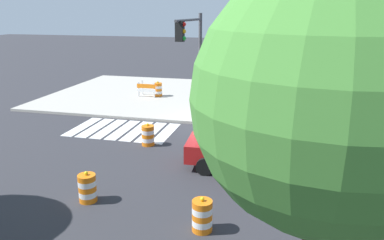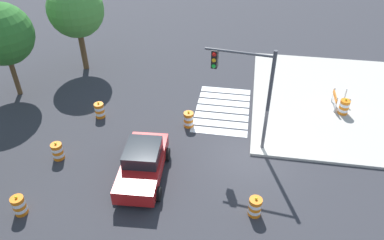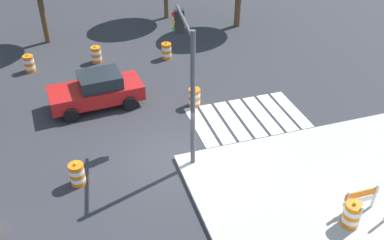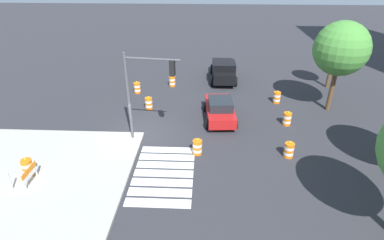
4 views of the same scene
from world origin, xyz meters
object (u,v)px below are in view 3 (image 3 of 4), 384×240
traffic_barrel_far_curb (96,54)px  traffic_light_pole (187,63)px  traffic_barrel_median_near (29,63)px  traffic_barrel_near_corner (77,174)px  traffic_barrel_on_sidewalk (352,214)px  construction_barricade (364,201)px  traffic_barrel_opposite_curb (194,97)px  traffic_barrel_lane_center (166,51)px  sports_car (97,90)px

traffic_barrel_far_curb → traffic_light_pole: (2.49, -9.09, 3.46)m
traffic_barrel_median_near → traffic_barrel_far_curb: same height
traffic_barrel_near_corner → traffic_barrel_far_curb: 10.14m
traffic_barrel_far_curb → traffic_barrel_on_sidewalk: (6.33, -14.89, 0.15)m
traffic_barrel_near_corner → construction_barricade: 10.14m
traffic_barrel_far_curb → traffic_barrel_opposite_curb: 7.15m
traffic_barrel_opposite_curb → traffic_barrel_on_sidewalk: bearing=-74.0°
traffic_barrel_near_corner → traffic_barrel_far_curb: (2.03, 9.93, 0.00)m
traffic_barrel_far_curb → traffic_light_pole: 10.04m
traffic_barrel_lane_center → construction_barricade: size_ratio=0.78×
sports_car → traffic_barrel_median_near: bearing=123.4°
traffic_light_pole → traffic_barrel_on_sidewalk: bearing=-56.6°
traffic_barrel_on_sidewalk → traffic_barrel_lane_center: bearing=99.9°
sports_car → traffic_barrel_opposite_curb: (4.34, -1.45, -0.36)m
traffic_barrel_median_near → traffic_light_pole: traffic_light_pole is taller
sports_car → traffic_barrel_far_curb: bearing=83.2°
traffic_barrel_median_near → traffic_barrel_far_curb: size_ratio=1.00×
traffic_barrel_near_corner → sports_car: bearing=74.4°
traffic_barrel_on_sidewalk → construction_barricade: bearing=26.1°
traffic_barrel_near_corner → traffic_light_pole: (4.53, 0.85, 3.46)m
traffic_barrel_on_sidewalk → sports_car: bearing=123.8°
sports_car → traffic_light_pole: bearing=-55.8°
construction_barricade → traffic_light_pole: bearing=129.2°
traffic_barrel_far_curb → construction_barricade: size_ratio=0.78×
traffic_barrel_median_near → traffic_barrel_near_corner: bearing=-81.1°
traffic_barrel_opposite_curb → traffic_light_pole: traffic_light_pole is taller
traffic_barrel_opposite_curb → traffic_barrel_on_sidewalk: size_ratio=1.00×
traffic_barrel_on_sidewalk → traffic_barrel_median_near: bearing=123.7°
traffic_barrel_near_corner → traffic_barrel_lane_center: size_ratio=1.00×
traffic_barrel_lane_center → traffic_light_pole: traffic_light_pole is taller
construction_barricade → traffic_barrel_opposite_curb: bearing=110.5°
construction_barricade → traffic_barrel_far_curb: bearing=115.6°
traffic_barrel_opposite_curb → traffic_barrel_lane_center: bearing=89.3°
traffic_barrel_median_near → construction_barricade: 18.01m
traffic_barrel_near_corner → traffic_barrel_far_curb: bearing=78.4°
construction_barricade → traffic_light_pole: 7.77m
traffic_light_pole → construction_barricade: bearing=-50.8°
traffic_barrel_far_curb → traffic_barrel_opposite_curb: bearing=-58.0°
traffic_barrel_median_near → traffic_barrel_on_sidewalk: traffic_barrel_on_sidewalk is taller
traffic_barrel_opposite_curb → traffic_light_pole: size_ratio=0.19×
traffic_light_pole → traffic_barrel_lane_center: bearing=80.7°
sports_car → traffic_barrel_near_corner: bearing=-105.6°
traffic_barrel_far_curb → traffic_barrel_near_corner: bearing=-101.6°
traffic_barrel_far_curb → traffic_barrel_opposite_curb: (3.79, -6.06, 0.00)m
traffic_barrel_near_corner → traffic_barrel_median_near: same height
traffic_barrel_median_near → traffic_barrel_lane_center: (7.45, -0.76, 0.00)m
traffic_light_pole → traffic_barrel_median_near: bearing=123.8°
construction_barricade → traffic_barrel_on_sidewalk: bearing=-153.9°
construction_barricade → sports_car: bearing=127.0°
traffic_barrel_median_near → traffic_light_pole: (6.09, -9.09, 3.46)m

